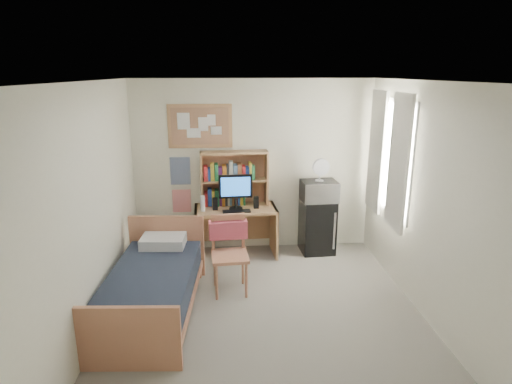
{
  "coord_description": "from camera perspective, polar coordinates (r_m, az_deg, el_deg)",
  "views": [
    {
      "loc": [
        -0.4,
        -4.24,
        2.69
      ],
      "look_at": [
        -0.02,
        1.2,
        1.15
      ],
      "focal_mm": 30.0,
      "sensor_mm": 36.0,
      "label": 1
    }
  ],
  "objects": [
    {
      "name": "poster_wave",
      "position": [
        6.53,
        -10.06,
        2.78
      ],
      "size": [
        0.3,
        0.01,
        0.42
      ],
      "primitive_type": "cube",
      "color": "#23458D",
      "rests_on": "wall_back"
    },
    {
      "name": "bulletin_board",
      "position": [
        6.38,
        -7.47,
        8.7
      ],
      "size": [
        0.94,
        0.03,
        0.64
      ],
      "primitive_type": "cube",
      "color": "#A67757",
      "rests_on": "wall_back"
    },
    {
      "name": "microwave",
      "position": [
        6.44,
        8.39,
        0.16
      ],
      "size": [
        0.54,
        0.42,
        0.3
      ],
      "primitive_type": "cube",
      "rotation": [
        0.0,
        0.0,
        0.06
      ],
      "color": "silver",
      "rests_on": "mini_fridge"
    },
    {
      "name": "water_bottle",
      "position": [
        6.18,
        -7.13,
        -1.54
      ],
      "size": [
        0.07,
        0.07,
        0.23
      ],
      "primitive_type": "cylinder",
      "rotation": [
        0.0,
        0.0,
        0.06
      ],
      "color": "silver",
      "rests_on": "desk"
    },
    {
      "name": "desk_chair",
      "position": [
        5.37,
        -3.51,
        -8.46
      ],
      "size": [
        0.53,
        0.53,
        0.98
      ],
      "primitive_type": "cube",
      "rotation": [
        0.0,
        0.0,
        0.08
      ],
      "color": "tan",
      "rests_on": "floor"
    },
    {
      "name": "desk_fan",
      "position": [
        6.37,
        8.5,
        2.8
      ],
      "size": [
        0.26,
        0.26,
        0.31
      ],
      "primitive_type": "cylinder",
      "rotation": [
        0.0,
        0.0,
        0.06
      ],
      "color": "silver",
      "rests_on": "microwave"
    },
    {
      "name": "desk",
      "position": [
        6.45,
        -2.71,
        -5.28
      ],
      "size": [
        1.23,
        0.67,
        0.75
      ],
      "primitive_type": "cube",
      "rotation": [
        0.0,
        0.0,
        0.06
      ],
      "color": "tan",
      "rests_on": "floor"
    },
    {
      "name": "wall_right",
      "position": [
        4.98,
        22.44,
        -1.68
      ],
      "size": [
        0.04,
        4.2,
        2.6
      ],
      "primitive_type": "cube",
      "color": "white",
      "rests_on": "floor"
    },
    {
      "name": "keyboard",
      "position": [
        6.13,
        -2.6,
        -2.58
      ],
      "size": [
        0.41,
        0.15,
        0.02
      ],
      "primitive_type": "cube",
      "rotation": [
        0.0,
        0.0,
        0.06
      ],
      "color": "black",
      "rests_on": "desk"
    },
    {
      "name": "pillow",
      "position": [
        5.66,
        -12.25,
        -6.43
      ],
      "size": [
        0.57,
        0.42,
        0.13
      ],
      "primitive_type": "cube",
      "rotation": [
        0.0,
        0.0,
        -0.06
      ],
      "color": "silver",
      "rests_on": "bed"
    },
    {
      "name": "wall_left",
      "position": [
        4.68,
        -21.22,
        -2.62
      ],
      "size": [
        0.04,
        4.2,
        2.6
      ],
      "primitive_type": "cube",
      "color": "white",
      "rests_on": "floor"
    },
    {
      "name": "speaker_left",
      "position": [
        6.23,
        -5.47,
        -1.59
      ],
      "size": [
        0.08,
        0.08,
        0.18
      ],
      "primitive_type": "cube",
      "rotation": [
        0.0,
        0.0,
        0.06
      ],
      "color": "black",
      "rests_on": "desk"
    },
    {
      "name": "speaker_right",
      "position": [
        6.27,
        0.01,
        -1.39
      ],
      "size": [
        0.08,
        0.08,
        0.18
      ],
      "primitive_type": "cube",
      "rotation": [
        0.0,
        0.0,
        0.06
      ],
      "color": "black",
      "rests_on": "desk"
    },
    {
      "name": "mini_fridge",
      "position": [
        6.63,
        8.15,
        -4.48
      ],
      "size": [
        0.51,
        0.51,
        0.83
      ],
      "primitive_type": "cube",
      "rotation": [
        0.0,
        0.0,
        0.06
      ],
      "color": "black",
      "rests_on": "floor"
    },
    {
      "name": "ceiling",
      "position": [
        4.26,
        1.44,
        14.56
      ],
      "size": [
        3.6,
        4.2,
        0.02
      ],
      "primitive_type": "cube",
      "color": "silver",
      "rests_on": "wall_back"
    },
    {
      "name": "poster_japan",
      "position": [
        6.65,
        -9.87,
        -1.17
      ],
      "size": [
        0.28,
        0.01,
        0.36
      ],
      "primitive_type": "cube",
      "color": "red",
      "rests_on": "wall_back"
    },
    {
      "name": "bed",
      "position": [
        5.13,
        -13.72,
        -12.97
      ],
      "size": [
        1.06,
        1.95,
        0.52
      ],
      "primitive_type": "cube",
      "rotation": [
        0.0,
        0.0,
        -0.06
      ],
      "color": "#1B2130",
      "rests_on": "floor"
    },
    {
      "name": "wall_front",
      "position": [
        2.58,
        5.83,
        -16.83
      ],
      "size": [
        3.6,
        0.04,
        2.6
      ],
      "primitive_type": "cube",
      "color": "white",
      "rests_on": "floor"
    },
    {
      "name": "monitor",
      "position": [
        6.2,
        -2.74,
        -0.0
      ],
      "size": [
        0.49,
        0.07,
        0.52
      ],
      "primitive_type": "cube",
      "rotation": [
        0.0,
        0.0,
        0.06
      ],
      "color": "black",
      "rests_on": "desk"
    },
    {
      "name": "hutch",
      "position": [
        6.36,
        -2.91,
        1.81
      ],
      "size": [
        1.01,
        0.31,
        0.82
      ],
      "primitive_type": "cube",
      "rotation": [
        0.0,
        0.0,
        0.06
      ],
      "color": "tan",
      "rests_on": "desk"
    },
    {
      "name": "wall_back",
      "position": [
        6.51,
        -0.38,
        3.42
      ],
      "size": [
        3.6,
        0.04,
        2.6
      ],
      "primitive_type": "cube",
      "color": "white",
      "rests_on": "floor"
    },
    {
      "name": "window_unit",
      "position": [
        5.95,
        17.3,
        4.5
      ],
      "size": [
        0.1,
        1.4,
        1.7
      ],
      "primitive_type": "cube",
      "color": "white",
      "rests_on": "wall_right"
    },
    {
      "name": "curtain_right",
      "position": [
        6.31,
        15.76,
        5.23
      ],
      "size": [
        0.04,
        0.55,
        1.7
      ],
      "primitive_type": "cube",
      "color": "white",
      "rests_on": "wall_right"
    },
    {
      "name": "hoodie",
      "position": [
        5.45,
        -3.74,
        -5.01
      ],
      "size": [
        0.49,
        0.18,
        0.23
      ],
      "primitive_type": "cube",
      "rotation": [
        0.0,
        0.0,
        0.08
      ],
      "color": "#D14F60",
      "rests_on": "desk_chair"
    },
    {
      "name": "floor",
      "position": [
        5.04,
        1.23,
        -16.6
      ],
      "size": [
        3.6,
        4.2,
        0.02
      ],
      "primitive_type": "cube",
      "color": "gray",
      "rests_on": "ground"
    },
    {
      "name": "curtain_left",
      "position": [
        5.58,
        18.47,
        3.68
      ],
      "size": [
        0.04,
        0.55,
        1.7
      ],
      "primitive_type": "cube",
      "color": "white",
      "rests_on": "wall_right"
    }
  ]
}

